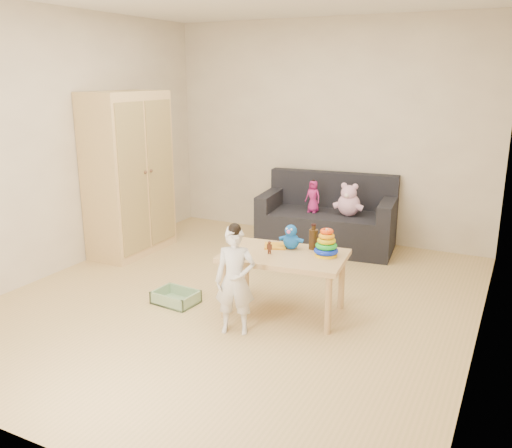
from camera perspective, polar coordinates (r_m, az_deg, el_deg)
The scene contains 13 objects.
room at distance 4.59m, azimuth -1.98°, elevation 7.16°, with size 4.50×4.50×4.50m.
wardrobe at distance 6.18m, azimuth -13.24°, elevation 5.14°, with size 0.50×1.00×1.79m, color #E3B97D.
sofa at distance 6.35m, azimuth 7.41°, elevation -0.63°, with size 1.52×0.76×0.43m, color black.
play_table at distance 4.59m, azimuth 2.94°, elevation -6.26°, with size 1.01×0.64×0.53m, color tan.
storage_bin at distance 4.90m, azimuth -8.44°, elevation -7.63°, with size 0.37×0.28×0.11m, color #82A678, non-canonical shape.
toddler at distance 4.20m, azimuth -2.21°, elevation -6.10°, with size 0.31×0.21×0.84m, color silver.
pink_bear at distance 6.15m, azimuth 9.76°, elevation 2.30°, with size 0.27×0.23×0.31m, color #E5A9CD, non-canonical shape.
doll at distance 6.24m, azimuth 6.02°, elevation 2.86°, with size 0.18×0.12×0.36m, color #B32172.
ring_stacker at distance 4.45m, azimuth 7.41°, elevation -2.22°, with size 0.20×0.20×0.23m.
brown_bottle at distance 4.61m, azimuth 6.05°, elevation -1.52°, with size 0.08×0.08×0.22m.
blue_plush at distance 4.60m, azimuth 3.73°, elevation -1.30°, with size 0.18×0.14×0.22m, color blue, non-canonical shape.
wooden_figure at distance 4.47m, azimuth 1.43°, elevation -2.47°, with size 0.04×0.04×0.11m, color #582B1B, non-canonical shape.
yellow_book at distance 4.67m, azimuth 2.03°, elevation -2.32°, with size 0.18×0.18×0.01m, color orange.
Camera 1 is at (2.19, -3.98, 1.97)m, focal length 38.00 mm.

